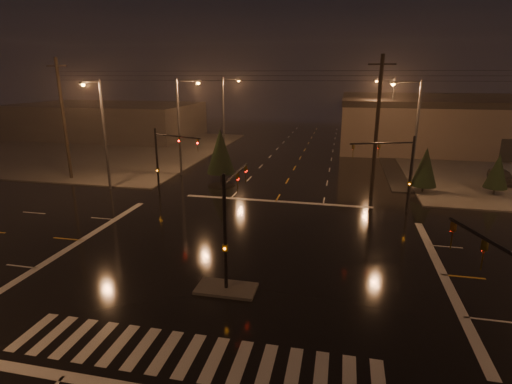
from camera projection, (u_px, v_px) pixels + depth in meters
ground at (245, 256)px, 23.75m from camera, size 140.00×140.00×0.00m
sidewalk_nw at (94, 149)px, 58.00m from camera, size 36.00×36.00×0.12m
median_island at (226, 289)px, 19.98m from camera, size 3.00×1.60×0.15m
crosswalk at (190, 355)px, 15.32m from camera, size 15.00×2.60×0.01m
stop_bar_far at (276, 201)px, 34.07m from camera, size 16.00×0.50×0.01m
commercial_block at (108, 120)px, 69.50m from camera, size 30.00×18.00×5.60m
signal_mast_median at (230, 213)px, 19.82m from camera, size 0.25×4.59×6.00m
signal_mast_ne at (398, 165)px, 30.25m from camera, size 4.84×1.86×6.00m
signal_mast_nw at (165, 155)px, 34.13m from camera, size 4.84×1.86×6.00m
signal_mast_se at (508, 315)px, 11.48m from camera, size 1.55×3.87×6.00m
streetlight_1 at (181, 121)px, 41.28m from camera, size 2.77×0.32×10.00m
streetlight_2 at (225, 109)px, 56.28m from camera, size 2.77×0.32×10.00m
streetlight_3 at (413, 129)px, 34.83m from camera, size 2.77×0.32×10.00m
streetlight_4 at (390, 110)px, 53.58m from camera, size 2.77×0.32×10.00m
streetlight_5 at (102, 128)px, 35.88m from camera, size 0.32×2.77×10.00m
utility_pole_0 at (64, 119)px, 39.65m from camera, size 2.20×0.32×12.00m
utility_pole_1 at (377, 127)px, 33.52m from camera, size 2.20×0.32×12.00m
conifer_0 at (425, 167)px, 35.77m from camera, size 2.24×2.24×4.20m
conifer_1 at (498, 171)px, 35.11m from camera, size 1.96×1.96×3.76m
conifer_3 at (221, 151)px, 40.44m from camera, size 2.88×2.88×5.20m
car_parked at (502, 177)px, 39.37m from camera, size 1.73×4.26×1.45m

